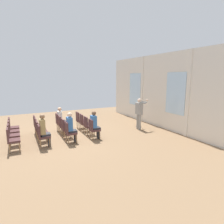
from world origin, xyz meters
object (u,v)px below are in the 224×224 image
object	(u,v)px
chair_r0_c3	(93,128)
audience_r1_c3	(71,126)
chair_r3_c2	(12,134)
chair_r3_c3	(11,138)
chair_r0_c1	(83,122)
chair_r3_c0	(12,126)
audience_r0_c3	(95,124)
chair_r2_c2	(40,130)
mic_stand	(139,121)
chair_r2_c0	(37,123)
chair_r0_c2	(88,125)
chair_r1_c3	(69,131)
chair_r1_c2	(65,127)
audience_r2_c3	(44,129)
speaker	(139,111)
chair_r0_c0	(79,119)
chair_r1_c0	(59,121)
chair_r2_c1	(38,127)
chair_r2_c3	(42,135)
audience_r1_c0	(61,118)
chair_r1_c1	(62,124)
chair_r3_c1	(12,130)

from	to	relation	value
chair_r0_c3	audience_r1_c3	size ratio (longest dim) A/B	0.70
chair_r3_c2	chair_r3_c3	distance (m)	0.69
chair_r0_c1	chair_r3_c0	world-z (taller)	same
audience_r0_c3	chair_r2_c2	bearing A→B (deg)	-106.80
mic_stand	chair_r2_c0	xyz separation A→B (m)	(-1.19, -5.33, 0.20)
chair_r0_c2	audience_r1_c3	xyz separation A→B (m)	(0.69, -1.02, 0.21)
mic_stand	chair_r0_c2	size ratio (longest dim) A/B	1.65
audience_r0_c3	chair_r1_c3	world-z (taller)	audience_r0_c3
mic_stand	chair_r1_c2	distance (m)	4.23
audience_r2_c3	chair_r3_c3	xyz separation A→B (m)	(0.00, -1.18, -0.22)
audience_r1_c3	chair_r3_c0	xyz separation A→B (m)	(-2.07, -2.28, -0.21)
speaker	chair_r0_c0	world-z (taller)	speaker
chair_r1_c0	chair_r2_c2	size ratio (longest dim) A/B	1.00
chair_r3_c3	audience_r0_c3	bearing A→B (deg)	90.00
audience_r1_c3	chair_r2_c1	xyz separation A→B (m)	(-1.38, -1.18, -0.21)
speaker	mic_stand	distance (m)	0.80
chair_r0_c3	chair_r2_c3	world-z (taller)	same
chair_r1_c3	chair_r0_c3	bearing A→B (deg)	90.00
audience_r0_c3	chair_r1_c0	bearing A→B (deg)	-150.24
chair_r3_c3	chair_r3_c0	bearing A→B (deg)	180.00
mic_stand	chair_r0_c3	distance (m)	3.25
chair_r0_c2	chair_r1_c3	xyz separation A→B (m)	(0.69, -1.10, 0.00)
chair_r0_c1	audience_r1_c3	xyz separation A→B (m)	(1.38, -1.02, 0.21)
chair_r0_c0	chair_r2_c3	distance (m)	3.02
audience_r1_c0	audience_r0_c3	bearing A→B (deg)	27.97
chair_r1_c1	chair_r1_c2	xyz separation A→B (m)	(0.69, 0.00, 0.00)
chair_r2_c2	chair_r3_c3	distance (m)	1.30
audience_r1_c0	chair_r3_c0	bearing A→B (deg)	-90.00
chair_r3_c1	chair_r3_c2	size ratio (longest dim) A/B	1.00
mic_stand	chair_r2_c3	world-z (taller)	mic_stand
chair_r0_c3	chair_r1_c0	distance (m)	2.34
chair_r0_c2	audience_r1_c0	size ratio (longest dim) A/B	0.74
chair_r1_c2	chair_r2_c2	distance (m)	1.10
chair_r1_c0	chair_r0_c2	bearing A→B (deg)	38.60
audience_r2_c3	chair_r3_c0	size ratio (longest dim) A/B	1.46
chair_r1_c2	chair_r2_c1	distance (m)	1.30
audience_r2_c3	chair_r0_c0	bearing A→B (deg)	134.25
chair_r3_c2	audience_r2_c3	bearing A→B (deg)	59.69
chair_r1_c0	audience_r1_c3	xyz separation A→B (m)	(2.07, 0.08, 0.21)
chair_r2_c1	chair_r3_c0	xyz separation A→B (m)	(-0.69, -1.10, 0.00)
chair_r2_c1	audience_r2_c3	size ratio (longest dim) A/B	0.68
chair_r1_c3	audience_r1_c3	world-z (taller)	audience_r1_c3
chair_r2_c2	chair_r3_c0	size ratio (longest dim) A/B	1.00
chair_r0_c1	chair_r1_c1	bearing A→B (deg)	-90.00
audience_r1_c0	chair_r2_c0	distance (m)	1.20
speaker	chair_r0_c3	world-z (taller)	speaker
chair_r0_c1	chair_r2_c0	size ratio (longest dim) A/B	1.00
chair_r2_c2	chair_r2_c3	xyz separation A→B (m)	(0.69, 0.00, 0.00)
chair_r2_c1	chair_r3_c2	size ratio (longest dim) A/B	1.00
audience_r1_c0	chair_r1_c3	xyz separation A→B (m)	(2.07, -0.08, -0.18)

